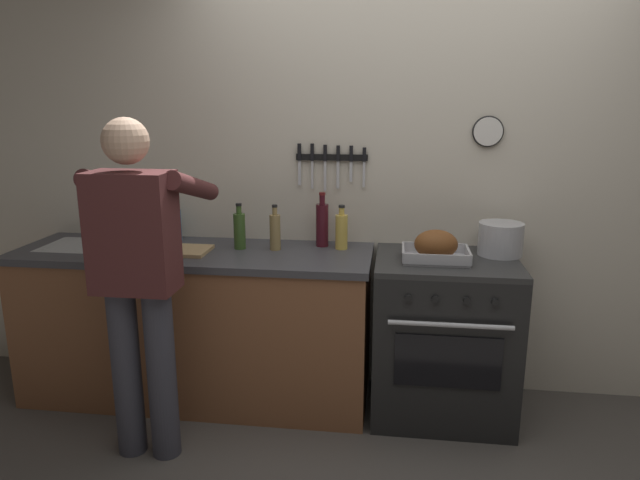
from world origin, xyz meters
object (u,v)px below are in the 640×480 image
at_px(bottle_dish_soap, 176,224).
at_px(bottle_cooking_oil, 342,231).
at_px(bottle_olive_oil, 240,230).
at_px(stock_pot, 501,239).
at_px(cutting_board, 177,250).
at_px(bottle_soy_sauce, 164,225).
at_px(bottle_vinegar, 275,231).
at_px(stove, 443,337).
at_px(roasting_pan, 436,247).
at_px(person_cook, 138,270).
at_px(bottle_wine_red, 322,224).

relative_size(bottle_dish_soap, bottle_cooking_oil, 0.97).
distance_m(bottle_olive_oil, bottle_cooking_oil, 0.58).
distance_m(stock_pot, cutting_board, 1.80).
distance_m(cutting_board, bottle_dish_soap, 0.29).
xyz_separation_m(bottle_soy_sauce, bottle_vinegar, (0.72, -0.16, 0.02)).
height_order(bottle_dish_soap, bottle_vinegar, bottle_vinegar).
distance_m(stove, roasting_pan, 0.53).
xyz_separation_m(person_cook, bottle_wine_red, (0.78, 0.77, 0.08)).
bearing_deg(person_cook, bottle_wine_red, -48.53).
relative_size(bottle_olive_oil, bottle_cooking_oil, 1.03).
bearing_deg(person_cook, bottle_soy_sauce, 10.87).
relative_size(person_cook, bottle_cooking_oil, 6.53).
relative_size(stove, cutting_board, 2.50).
height_order(stock_pot, bottle_soy_sauce, bottle_soy_sauce).
bearing_deg(bottle_cooking_oil, stove, -13.46).
height_order(bottle_dish_soap, bottle_cooking_oil, bottle_cooking_oil).
xyz_separation_m(roasting_pan, bottle_dish_soap, (-1.53, 0.24, 0.03)).
height_order(bottle_dish_soap, bottle_soy_sauce, bottle_dish_soap).
xyz_separation_m(stock_pot, bottle_olive_oil, (-1.45, -0.06, 0.02)).
relative_size(stove, person_cook, 0.54).
bearing_deg(bottle_wine_red, bottle_cooking_oil, -22.89).
distance_m(stock_pot, bottle_wine_red, 1.00).
bearing_deg(cutting_board, bottle_soy_sauce, 123.84).
bearing_deg(bottle_wine_red, bottle_dish_soap, 179.27).
relative_size(cutting_board, bottle_vinegar, 1.39).
bearing_deg(bottle_vinegar, stove, -4.30).
relative_size(bottle_dish_soap, bottle_soy_sauce, 1.18).
relative_size(bottle_wine_red, bottle_vinegar, 1.21).
bearing_deg(bottle_soy_sauce, bottle_cooking_oil, -4.57).
relative_size(cutting_board, bottle_wine_red, 1.14).
bearing_deg(cutting_board, person_cook, -88.41).
xyz_separation_m(stove, person_cook, (-1.48, -0.58, 0.50)).
xyz_separation_m(roasting_pan, bottle_wine_red, (-0.64, 0.23, 0.06)).
bearing_deg(bottle_dish_soap, bottle_olive_oil, -17.19).
xyz_separation_m(stock_pot, bottle_dish_soap, (-1.88, 0.08, 0.01)).
height_order(cutting_board, bottle_soy_sauce, bottle_soy_sauce).
distance_m(cutting_board, bottle_vinegar, 0.56).
height_order(cutting_board, bottle_olive_oil, bottle_olive_oil).
xyz_separation_m(bottle_soy_sauce, bottle_cooking_oil, (1.10, -0.09, 0.02)).
height_order(person_cook, roasting_pan, person_cook).
xyz_separation_m(stove, bottle_olive_oil, (-1.16, 0.07, 0.56)).
distance_m(roasting_pan, cutting_board, 1.43).
bearing_deg(bottle_cooking_oil, bottle_dish_soap, 176.54).
bearing_deg(bottle_wine_red, bottle_olive_oil, -165.20).
xyz_separation_m(roasting_pan, bottle_olive_oil, (-1.10, 0.11, 0.04)).
bearing_deg(person_cook, stove, -71.89).
bearing_deg(bottle_cooking_oil, bottle_vinegar, -169.60).
bearing_deg(roasting_pan, stove, 30.70).
xyz_separation_m(stock_pot, bottle_cooking_oil, (-0.88, 0.01, 0.02)).
bearing_deg(cutting_board, stock_pot, 5.69).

